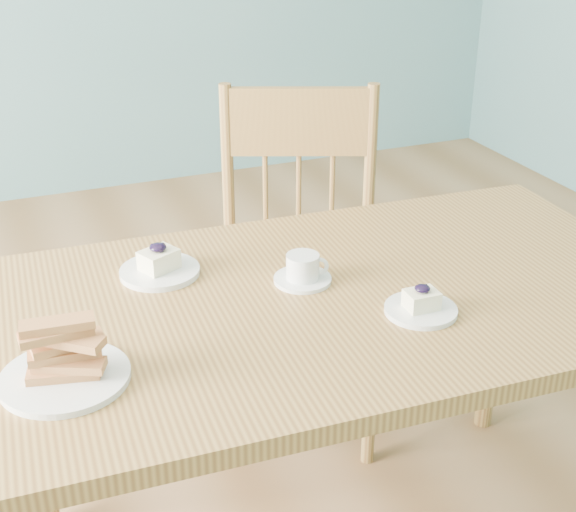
{
  "coord_description": "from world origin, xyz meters",
  "views": [
    {
      "loc": [
        -0.34,
        -1.51,
        1.52
      ],
      "look_at": [
        0.2,
        -0.17,
        0.82
      ],
      "focal_mm": 50.0,
      "sensor_mm": 36.0,
      "label": 1
    }
  ],
  "objects_px": {
    "cheesecake_plate_far": "(159,266)",
    "dining_table": "(339,322)",
    "cheesecake_plate_near": "(421,306)",
    "biscotti_plate": "(63,361)",
    "coffee_cup": "(303,270)",
    "dining_chair": "(299,266)"
  },
  "relations": [
    {
      "from": "cheesecake_plate_far",
      "to": "biscotti_plate",
      "type": "bearing_deg",
      "value": -126.95
    },
    {
      "from": "dining_table",
      "to": "cheesecake_plate_far",
      "type": "bearing_deg",
      "value": 149.3
    },
    {
      "from": "cheesecake_plate_near",
      "to": "coffee_cup",
      "type": "height_order",
      "value": "same"
    },
    {
      "from": "cheesecake_plate_near",
      "to": "cheesecake_plate_far",
      "type": "relative_size",
      "value": 0.84
    },
    {
      "from": "dining_table",
      "to": "dining_chair",
      "type": "bearing_deg",
      "value": 77.56
    },
    {
      "from": "dining_table",
      "to": "cheesecake_plate_far",
      "type": "relative_size",
      "value": 8.42
    },
    {
      "from": "dining_table",
      "to": "cheesecake_plate_far",
      "type": "height_order",
      "value": "cheesecake_plate_far"
    },
    {
      "from": "cheesecake_plate_far",
      "to": "dining_table",
      "type": "bearing_deg",
      "value": -33.18
    },
    {
      "from": "dining_table",
      "to": "biscotti_plate",
      "type": "height_order",
      "value": "biscotti_plate"
    },
    {
      "from": "dining_table",
      "to": "coffee_cup",
      "type": "height_order",
      "value": "coffee_cup"
    },
    {
      "from": "dining_table",
      "to": "cheesecake_plate_near",
      "type": "xyz_separation_m",
      "value": [
        0.11,
        -0.14,
        0.09
      ]
    },
    {
      "from": "cheesecake_plate_near",
      "to": "coffee_cup",
      "type": "distance_m",
      "value": 0.26
    },
    {
      "from": "coffee_cup",
      "to": "biscotti_plate",
      "type": "distance_m",
      "value": 0.54
    },
    {
      "from": "cheesecake_plate_near",
      "to": "dining_table",
      "type": "bearing_deg",
      "value": 127.76
    },
    {
      "from": "coffee_cup",
      "to": "biscotti_plate",
      "type": "bearing_deg",
      "value": -139.75
    },
    {
      "from": "biscotti_plate",
      "to": "dining_chair",
      "type": "bearing_deg",
      "value": 43.71
    },
    {
      "from": "dining_table",
      "to": "biscotti_plate",
      "type": "bearing_deg",
      "value": -166.3
    },
    {
      "from": "dining_chair",
      "to": "biscotti_plate",
      "type": "distance_m",
      "value": 1.03
    },
    {
      "from": "dining_table",
      "to": "coffee_cup",
      "type": "xyz_separation_m",
      "value": [
        -0.05,
        0.07,
        0.1
      ]
    },
    {
      "from": "dining_chair",
      "to": "dining_table",
      "type": "bearing_deg",
      "value": -82.97
    },
    {
      "from": "cheesecake_plate_near",
      "to": "cheesecake_plate_far",
      "type": "xyz_separation_m",
      "value": [
        -0.43,
        0.35,
        0.0
      ]
    },
    {
      "from": "cheesecake_plate_near",
      "to": "biscotti_plate",
      "type": "relative_size",
      "value": 0.65
    }
  ]
}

